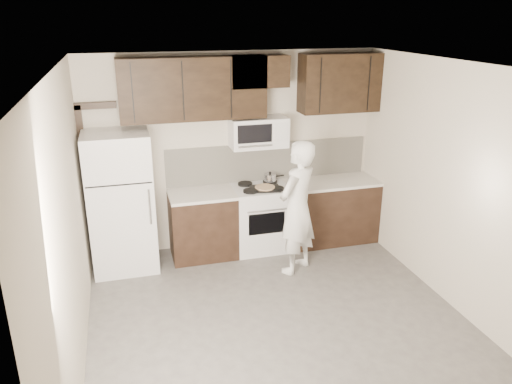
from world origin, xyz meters
name	(u,v)px	position (x,y,z in m)	size (l,w,h in m)	color
floor	(283,329)	(0.00, 0.00, 0.00)	(4.50, 4.50, 0.00)	#4D4A48
back_wall	(234,152)	(0.00, 2.25, 1.35)	(4.00, 4.00, 0.00)	beige
ceiling	(289,68)	(0.00, 0.00, 2.70)	(4.50, 4.50, 0.00)	white
counter_run	(281,216)	(0.60, 1.94, 0.46)	(2.95, 0.64, 0.91)	black
stove	(260,218)	(0.30, 1.94, 0.46)	(0.76, 0.66, 0.94)	silver
backsplash	(268,161)	(0.50, 2.24, 1.18)	(2.90, 0.02, 0.54)	beige
upper_cabinets	(251,85)	(0.21, 2.08, 2.28)	(3.48, 0.35, 0.78)	black
microwave	(258,132)	(0.30, 2.06, 1.65)	(0.76, 0.42, 0.40)	silver
refrigerator	(121,202)	(-1.55, 1.89, 0.90)	(0.80, 0.76, 1.80)	silver
door_trim	(89,171)	(-1.92, 2.21, 1.25)	(0.50, 0.08, 2.12)	black
saucepan	(270,178)	(0.48, 2.09, 0.98)	(0.29, 0.17, 0.16)	silver
baking_tray	(265,189)	(0.33, 1.84, 0.92)	(0.40, 0.30, 0.02)	black
pizza	(265,187)	(0.33, 1.84, 0.94)	(0.27, 0.27, 0.02)	#D1B88C
person	(297,208)	(0.56, 1.20, 0.86)	(0.63, 0.41, 1.73)	white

